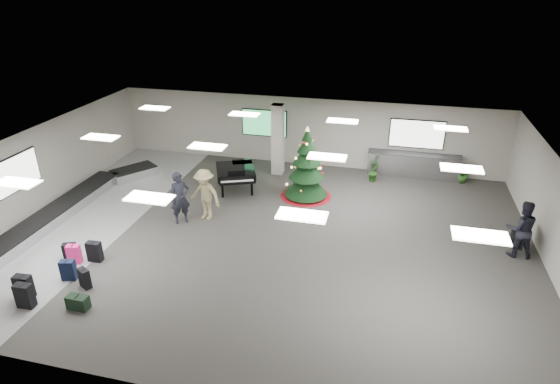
% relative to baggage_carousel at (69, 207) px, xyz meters
% --- Properties ---
extents(ground, '(18.00, 18.00, 0.00)m').
position_rel_baggage_carousel_xyz_m(ground, '(7.84, 0.08, -0.21)').
color(ground, '#383633').
rests_on(ground, ground).
extents(room_envelope, '(18.02, 14.02, 3.21)m').
position_rel_baggage_carousel_xyz_m(room_envelope, '(7.46, 0.75, 2.12)').
color(room_envelope, '#A29F94').
rests_on(room_envelope, ground).
extents(baggage_carousel, '(2.28, 9.71, 0.43)m').
position_rel_baggage_carousel_xyz_m(baggage_carousel, '(0.00, 0.00, 0.00)').
color(baggage_carousel, silver).
rests_on(baggage_carousel, ground).
extents(service_counter, '(4.05, 0.65, 1.08)m').
position_rel_baggage_carousel_xyz_m(service_counter, '(12.84, 6.73, 0.33)').
color(service_counter, silver).
rests_on(service_counter, ground).
extents(suitcase_0, '(0.48, 0.29, 0.75)m').
position_rel_baggage_carousel_xyz_m(suitcase_0, '(2.41, -5.21, 0.15)').
color(suitcase_0, black).
rests_on(suitcase_0, ground).
extents(suitcase_1, '(0.44, 0.37, 0.63)m').
position_rel_baggage_carousel_xyz_m(suitcase_1, '(3.45, -4.03, 0.09)').
color(suitcase_1, black).
rests_on(suitcase_1, ground).
extents(pink_suitcase, '(0.44, 0.31, 0.65)m').
position_rel_baggage_carousel_xyz_m(pink_suitcase, '(2.37, -3.00, 0.10)').
color(pink_suitcase, '#FF217F').
rests_on(pink_suitcase, ground).
extents(suitcase_3, '(0.46, 0.27, 0.69)m').
position_rel_baggage_carousel_xyz_m(suitcase_3, '(2.93, -2.74, 0.12)').
color(suitcase_3, black).
rests_on(suitcase_3, ground).
extents(navy_suitcase, '(0.47, 0.34, 0.67)m').
position_rel_baggage_carousel_xyz_m(navy_suitcase, '(2.75, -3.81, 0.11)').
color(navy_suitcase, black).
rests_on(navy_suitcase, ground).
extents(suitcase_5, '(0.50, 0.30, 0.74)m').
position_rel_baggage_carousel_xyz_m(suitcase_5, '(2.10, -4.86, 0.15)').
color(suitcase_5, black).
rests_on(suitcase_5, ground).
extents(green_duffel, '(0.60, 0.30, 0.42)m').
position_rel_baggage_carousel_xyz_m(green_duffel, '(3.84, -4.93, -0.01)').
color(green_duffel, black).
rests_on(green_duffel, ground).
extents(suitcase_8, '(0.45, 0.35, 0.60)m').
position_rel_baggage_carousel_xyz_m(suitcase_8, '(2.13, -2.88, 0.08)').
color(suitcase_8, black).
rests_on(suitcase_8, ground).
extents(christmas_tree, '(2.11, 2.11, 3.01)m').
position_rel_baggage_carousel_xyz_m(christmas_tree, '(8.56, 3.55, 0.82)').
color(christmas_tree, maroon).
rests_on(christmas_tree, ground).
extents(grand_piano, '(2.16, 2.41, 1.13)m').
position_rel_baggage_carousel_xyz_m(grand_piano, '(5.57, 3.46, 0.60)').
color(grand_piano, black).
rests_on(grand_piano, ground).
extents(bench, '(0.90, 1.47, 0.88)m').
position_rel_baggage_carousel_xyz_m(bench, '(16.22, 1.24, 0.29)').
color(bench, black).
rests_on(bench, ground).
extents(traveler_a, '(0.85, 0.81, 1.96)m').
position_rel_baggage_carousel_xyz_m(traveler_a, '(4.54, 0.29, 0.77)').
color(traveler_a, black).
rests_on(traveler_a, ground).
extents(traveler_b, '(1.40, 1.01, 1.96)m').
position_rel_baggage_carousel_xyz_m(traveler_b, '(5.30, 0.79, 0.77)').
color(traveler_b, '#9B8D5F').
rests_on(traveler_b, ground).
extents(traveler_bench, '(0.99, 0.79, 1.95)m').
position_rel_baggage_carousel_xyz_m(traveler_bench, '(16.05, 0.83, 0.76)').
color(traveler_bench, black).
rests_on(traveler_bench, ground).
extents(potted_plant_left, '(0.61, 0.62, 0.88)m').
position_rel_baggage_carousel_xyz_m(potted_plant_left, '(11.16, 5.79, 0.23)').
color(potted_plant_left, '#154014').
rests_on(potted_plant_left, ground).
extents(potted_plant_right, '(0.70, 0.70, 0.88)m').
position_rel_baggage_carousel_xyz_m(potted_plant_right, '(14.94, 6.58, 0.23)').
color(potted_plant_right, '#154014').
rests_on(potted_plant_right, ground).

